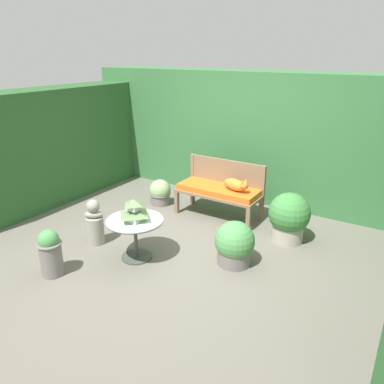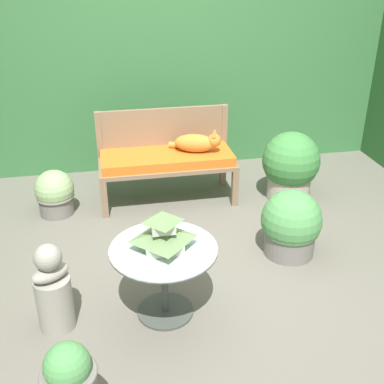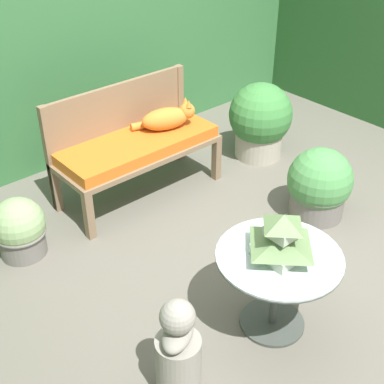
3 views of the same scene
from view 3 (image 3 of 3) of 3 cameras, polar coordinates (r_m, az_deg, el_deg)
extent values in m
plane|color=#666056|center=(3.78, 5.06, -6.59)|extent=(30.00, 30.00, 0.00)
cube|color=#38703D|center=(5.00, -14.71, 16.70)|extent=(6.40, 0.85, 2.15)
cube|color=#7F664C|center=(3.88, -10.93, -2.57)|extent=(0.06, 0.06, 0.37)
cube|color=#7F664C|center=(4.50, 2.62, 3.50)|extent=(0.06, 0.06, 0.37)
cube|color=#7F664C|center=(4.23, -14.31, 0.28)|extent=(0.06, 0.06, 0.37)
cube|color=#7F664C|center=(4.81, -1.27, 5.60)|extent=(0.06, 0.06, 0.37)
cube|color=#7F664C|center=(4.22, -5.73, 4.34)|extent=(1.31, 0.53, 0.04)
cube|color=orange|center=(4.18, -5.78, 5.10)|extent=(1.26, 0.49, 0.09)
cube|color=#7F664C|center=(4.11, -14.87, 3.26)|extent=(0.06, 0.06, 0.87)
cube|color=#7F664C|center=(4.71, -1.36, 8.35)|extent=(0.06, 0.06, 0.87)
cube|color=#7F664C|center=(4.27, -7.93, 8.90)|extent=(1.26, 0.04, 0.39)
ellipsoid|color=orange|center=(4.27, -2.86, 7.79)|extent=(0.42, 0.29, 0.18)
sphere|color=orange|center=(4.32, -0.53, 8.65)|extent=(0.13, 0.13, 0.13)
cone|color=orange|center=(4.31, -0.72, 9.76)|extent=(0.05, 0.05, 0.06)
cone|color=orange|center=(4.25, -0.35, 9.41)|extent=(0.05, 0.05, 0.06)
cylinder|color=orange|center=(4.31, -5.15, 7.12)|extent=(0.22, 0.12, 0.06)
cylinder|color=#424742|center=(3.32, 8.50, -13.54)|extent=(0.39, 0.39, 0.02)
cylinder|color=#424742|center=(3.15, 8.87, -10.44)|extent=(0.04, 0.04, 0.52)
cylinder|color=silver|center=(2.97, 9.30, -6.75)|extent=(0.70, 0.70, 0.01)
torus|color=#424742|center=(2.98, 9.28, -6.93)|extent=(0.70, 0.70, 0.02)
cube|color=#B2BCA8|center=(2.95, 9.37, -6.15)|extent=(0.24, 0.24, 0.07)
pyramid|color=#668451|center=(2.91, 9.49, -5.11)|extent=(0.32, 0.32, 0.07)
cube|color=#B2BCA8|center=(2.87, 9.61, -4.10)|extent=(0.15, 0.15, 0.06)
pyramid|color=#668451|center=(2.83, 9.73, -3.00)|extent=(0.20, 0.20, 0.07)
cylinder|color=gray|center=(2.85, -1.44, -18.11)|extent=(0.23, 0.23, 0.38)
ellipsoid|color=gray|center=(2.66, -1.52, -14.92)|extent=(0.28, 0.25, 0.10)
sphere|color=gray|center=(2.58, -1.55, -13.18)|extent=(0.18, 0.18, 0.18)
cylinder|color=slate|center=(4.20, 13.15, -1.02)|extent=(0.41, 0.41, 0.22)
torus|color=slate|center=(4.14, 13.33, 0.13)|extent=(0.45, 0.45, 0.03)
sphere|color=#4C8E4C|center=(4.09, 13.50, 1.27)|extent=(0.49, 0.49, 0.49)
cylinder|color=slate|center=(3.90, -17.63, -5.09)|extent=(0.32, 0.32, 0.19)
torus|color=slate|center=(3.85, -17.83, -4.12)|extent=(0.35, 0.35, 0.03)
sphere|color=#89A870|center=(3.81, -18.02, -3.21)|extent=(0.36, 0.36, 0.36)
cylinder|color=#ADA393|center=(4.91, 7.12, 5.54)|extent=(0.42, 0.42, 0.31)
torus|color=#ADA393|center=(4.84, 7.24, 7.03)|extent=(0.46, 0.46, 0.03)
sphere|color=#3D7F3D|center=(4.80, 7.33, 8.21)|extent=(0.56, 0.56, 0.56)
camera|label=1|loc=(4.97, 72.97, 11.57)|focal=35.00mm
camera|label=2|loc=(1.95, 84.93, -2.55)|focal=45.00mm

